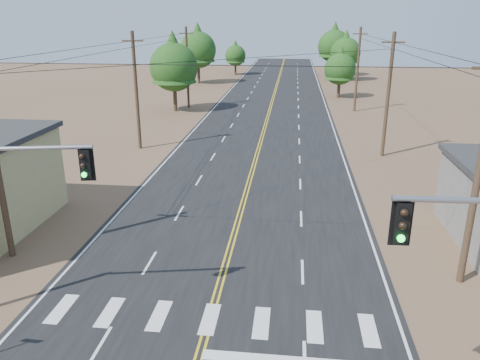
# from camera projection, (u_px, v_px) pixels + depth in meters

# --- Properties ---
(road) EXTENTS (15.00, 200.00, 0.02)m
(road) POSITION_uv_depth(u_px,v_px,m) (256.00, 158.00, 38.66)
(road) COLOR black
(road) RESTS_ON ground
(utility_pole_left_mid) EXTENTS (1.80, 0.30, 10.00)m
(utility_pole_left_mid) POSITION_uv_depth(u_px,v_px,m) (136.00, 90.00, 39.98)
(utility_pole_left_mid) COLOR #4C3826
(utility_pole_left_mid) RESTS_ON ground
(utility_pole_left_far) EXTENTS (1.80, 0.30, 10.00)m
(utility_pole_left_far) POSITION_uv_depth(u_px,v_px,m) (187.00, 67.00, 58.75)
(utility_pole_left_far) COLOR #4C3826
(utility_pole_left_far) RESTS_ON ground
(utility_pole_right_near) EXTENTS (1.80, 0.30, 10.00)m
(utility_pole_right_near) POSITION_uv_depth(u_px,v_px,m) (479.00, 171.00, 18.97)
(utility_pole_right_near) COLOR #4C3826
(utility_pole_right_near) RESTS_ON ground
(utility_pole_right_mid) EXTENTS (1.80, 0.30, 10.00)m
(utility_pole_right_mid) POSITION_uv_depth(u_px,v_px,m) (388.00, 95.00, 37.74)
(utility_pole_right_mid) COLOR #4C3826
(utility_pole_right_mid) RESTS_ON ground
(utility_pole_right_far) EXTENTS (1.80, 0.30, 10.00)m
(utility_pole_right_far) POSITION_uv_depth(u_px,v_px,m) (358.00, 69.00, 56.51)
(utility_pole_right_far) COLOR #4C3826
(utility_pole_right_far) RESTS_ON ground
(tree_left_near) EXTENTS (5.82, 5.82, 9.69)m
(tree_left_near) POSITION_uv_depth(u_px,v_px,m) (173.00, 62.00, 56.44)
(tree_left_near) COLOR #3F2D1E
(tree_left_near) RESTS_ON ground
(tree_left_mid) EXTENTS (6.25, 6.25, 10.42)m
(tree_left_mid) POSITION_uv_depth(u_px,v_px,m) (198.00, 46.00, 80.71)
(tree_left_mid) COLOR #3F2D1E
(tree_left_mid) RESTS_ON ground
(tree_left_far) EXTENTS (4.13, 4.13, 6.89)m
(tree_left_far) POSITION_uv_depth(u_px,v_px,m) (235.00, 53.00, 93.94)
(tree_left_far) COLOR #3F2D1E
(tree_left_far) RESTS_ON ground
(tree_right_near) EXTENTS (4.44, 4.44, 7.39)m
(tree_right_near) POSITION_uv_depth(u_px,v_px,m) (340.00, 66.00, 66.59)
(tree_right_near) COLOR #3F2D1E
(tree_right_near) RESTS_ON ground
(tree_right_mid) EXTENTS (5.42, 5.42, 9.03)m
(tree_right_mid) POSITION_uv_depth(u_px,v_px,m) (346.00, 50.00, 84.84)
(tree_right_mid) COLOR #3F2D1E
(tree_right_mid) RESTS_ON ground
(tree_right_far) EXTENTS (6.25, 6.25, 10.42)m
(tree_right_far) POSITION_uv_depth(u_px,v_px,m) (334.00, 43.00, 91.32)
(tree_right_far) COLOR #3F2D1E
(tree_right_far) RESTS_ON ground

